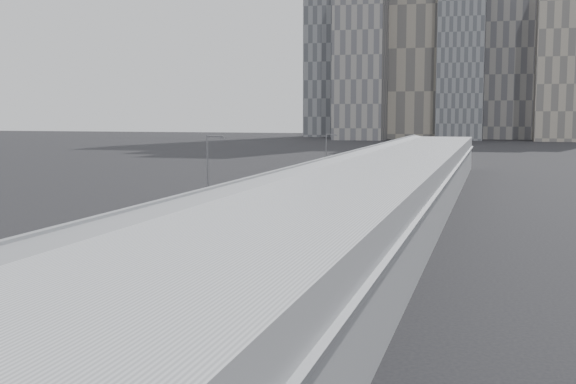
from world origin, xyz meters
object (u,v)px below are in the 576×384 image
at_px(bus_5, 332,186).
at_px(suv, 362,166).
at_px(bus_6, 351,178).
at_px(bus_0, 20,324).
at_px(bus_1, 151,270).
at_px(bus_2, 222,231).
at_px(bus_4, 306,197).
at_px(bus_3, 268,213).
at_px(street_lamp_near, 209,173).
at_px(shipping_container, 342,168).
at_px(street_lamp_far, 327,154).

bearing_deg(bus_5, suv, 90.81).
xyz_separation_m(bus_5, bus_6, (0.17, 12.75, 0.08)).
bearing_deg(bus_6, bus_0, -85.12).
relative_size(bus_1, bus_5, 1.00).
bearing_deg(suv, bus_6, -97.73).
xyz_separation_m(bus_2, bus_4, (0.35, 26.94, -0.01)).
bearing_deg(bus_2, bus_5, 92.09).
xyz_separation_m(bus_3, street_lamp_near, (-6.95, 1.29, 3.77)).
bearing_deg(bus_3, shipping_container, 95.80).
xyz_separation_m(bus_3, suv, (-4.82, 79.63, -0.80)).
bearing_deg(bus_6, bus_2, -85.64).
height_order(bus_5, suv, bus_5).
bearing_deg(suv, shipping_container, -113.78).
height_order(bus_2, bus_3, bus_2).
xyz_separation_m(bus_2, bus_3, (0.23, 12.38, -0.08)).
distance_m(bus_4, suv, 65.27).
height_order(bus_4, shipping_container, bus_4).
height_order(bus_5, bus_6, bus_6).
relative_size(bus_3, bus_5, 1.03).
xyz_separation_m(bus_5, street_lamp_far, (-5.86, 22.51, 3.21)).
bearing_deg(bus_3, street_lamp_near, 169.73).
bearing_deg(bus_5, bus_0, -94.54).
distance_m(bus_0, bus_3, 40.25).
bearing_deg(bus_5, bus_6, 84.53).
bearing_deg(bus_3, street_lamp_far, 96.62).
bearing_deg(bus_6, suv, 102.47).
xyz_separation_m(bus_3, bus_5, (0.07, 29.03, -0.06)).
bearing_deg(bus_0, shipping_container, 93.41).
distance_m(shipping_container, suv, 12.21).
distance_m(bus_0, bus_6, 82.03).
xyz_separation_m(bus_4, bus_6, (0.12, 27.23, -0.06)).
height_order(street_lamp_near, shipping_container, street_lamp_near).
relative_size(bus_4, bus_5, 1.09).
height_order(bus_3, bus_6, bus_6).
relative_size(bus_1, bus_2, 0.92).
bearing_deg(bus_6, bus_1, -84.73).
bearing_deg(bus_3, bus_0, -89.40).
bearing_deg(street_lamp_far, shipping_container, 92.93).
height_order(bus_2, suv, bus_2).
xyz_separation_m(bus_1, suv, (-5.55, 107.14, -0.76)).
height_order(bus_0, bus_6, bus_6).
xyz_separation_m(bus_1, shipping_container, (-7.34, 95.06, -0.33)).
relative_size(bus_1, bus_4, 0.92).
bearing_deg(bus_1, bus_2, 94.60).
bearing_deg(bus_0, bus_2, 90.79).
bearing_deg(bus_5, bus_3, -94.84).
distance_m(bus_3, street_lamp_near, 8.01).
bearing_deg(bus_4, shipping_container, 103.04).
relative_size(bus_4, street_lamp_far, 1.71).
xyz_separation_m(bus_0, shipping_container, (-6.88, 107.81, -0.37)).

